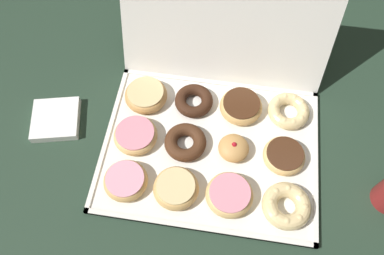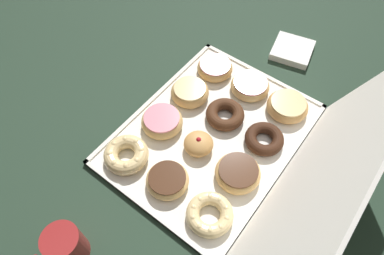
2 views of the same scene
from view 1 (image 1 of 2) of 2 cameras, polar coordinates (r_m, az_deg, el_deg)
ground_plane at (r=1.02m, az=2.70°, el=-3.43°), size 3.00×3.00×0.00m
donut_box at (r=1.01m, az=2.72°, el=-3.31°), size 0.57×0.44×0.01m
box_lid_open at (r=1.03m, az=5.32°, el=16.01°), size 0.57×0.15×0.38m
pink_frosted_donut_0 at (r=0.97m, az=-10.07°, el=-7.95°), size 0.11×0.11×0.04m
glazed_ring_donut_1 at (r=0.94m, az=-2.45°, el=-9.20°), size 0.12×0.12×0.04m
pink_frosted_donut_2 at (r=0.94m, az=5.71°, el=-10.14°), size 0.12×0.12×0.04m
cruller_donut_3 at (r=0.96m, az=14.20°, el=-11.47°), size 0.12×0.12×0.04m
pink_frosted_donut_4 at (r=1.02m, az=-8.54°, el=-0.97°), size 0.12×0.12×0.04m
chocolate_cake_ring_donut_5 at (r=1.00m, az=-1.00°, el=-2.15°), size 0.11×0.11×0.03m
jelly_filled_donut_6 at (r=0.99m, az=6.35°, el=-3.07°), size 0.08×0.08×0.05m
chocolate_frosted_donut_7 at (r=1.01m, az=13.84°, el=-4.26°), size 0.11×0.11×0.03m
glazed_ring_donut_8 at (r=1.07m, az=-7.03°, el=4.94°), size 0.12×0.12×0.04m
chocolate_cake_ring_donut_9 at (r=1.06m, az=0.28°, el=4.10°), size 0.11×0.11×0.03m
chocolate_frosted_donut_10 at (r=1.05m, az=7.46°, el=3.25°), size 0.12×0.12×0.04m
cruller_donut_11 at (r=1.08m, az=14.50°, el=2.47°), size 0.12×0.12×0.03m
napkin_stack at (r=1.11m, az=-20.03°, el=1.18°), size 0.15×0.15×0.02m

